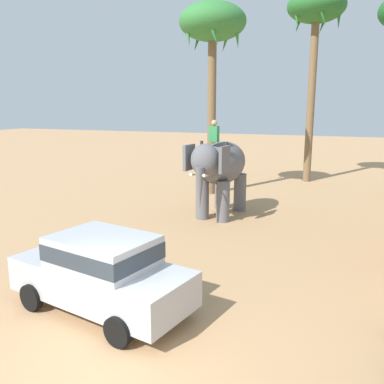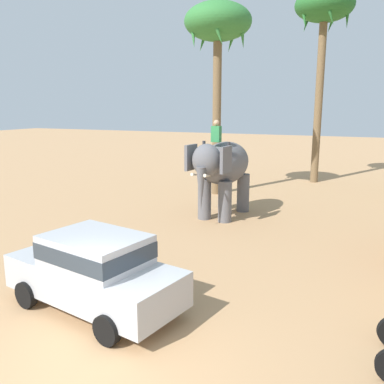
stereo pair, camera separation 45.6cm
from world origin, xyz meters
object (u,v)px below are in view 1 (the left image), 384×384
car_sedan_foreground (102,270)px  palm_tree_far_back (212,29)px  palm_tree_near_hut (316,15)px  elephant_with_mahout (220,168)px

car_sedan_foreground → palm_tree_far_back: 14.47m
car_sedan_foreground → palm_tree_far_back: (-1.89, 12.48, 7.06)m
palm_tree_near_hut → palm_tree_far_back: 6.96m
palm_tree_far_back → car_sedan_foreground: bearing=-81.4°
palm_tree_near_hut → elephant_with_mahout: bearing=-104.0°
palm_tree_near_hut → palm_tree_far_back: size_ratio=1.16×
elephant_with_mahout → palm_tree_far_back: (-1.78, 4.05, 6.00)m
elephant_with_mahout → palm_tree_near_hut: bearing=76.0°
elephant_with_mahout → car_sedan_foreground: bearing=-89.2°
elephant_with_mahout → palm_tree_near_hut: palm_tree_near_hut is taller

